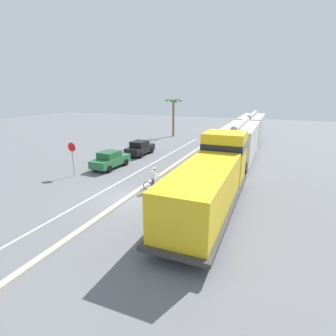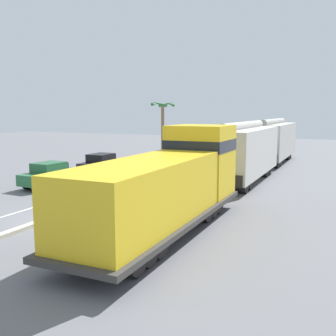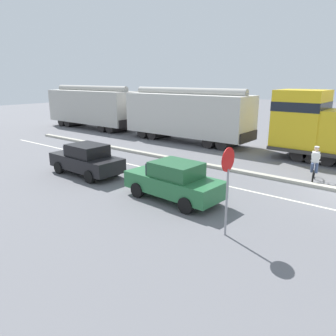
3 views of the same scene
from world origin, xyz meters
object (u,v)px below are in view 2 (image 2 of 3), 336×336
(locomotive, at_px, (171,186))
(parked_car_black, at_px, (102,164))
(cyclist, at_px, (99,194))
(palm_tree_near, at_px, (163,117))
(hopper_car_middle, at_px, (273,141))
(hopper_car_lead, at_px, (243,152))
(parked_car_green, at_px, (51,175))

(locomotive, xyz_separation_m, parked_car_black, (-10.78, 10.84, -0.98))
(cyclist, bearing_deg, palm_tree_near, 108.05)
(parked_car_black, xyz_separation_m, cyclist, (6.29, -9.54, 0.00))
(locomotive, relative_size, hopper_car_middle, 1.10)
(locomotive, bearing_deg, hopper_car_middle, 90.00)
(hopper_car_middle, height_order, cyclist, hopper_car_middle)
(palm_tree_near, bearing_deg, cyclist, -71.95)
(locomotive, bearing_deg, palm_tree_near, 116.18)
(hopper_car_middle, bearing_deg, parked_car_black, -129.86)
(locomotive, distance_m, cyclist, 4.78)
(hopper_car_lead, height_order, hopper_car_middle, same)
(locomotive, distance_m, parked_car_green, 12.00)
(hopper_car_lead, bearing_deg, parked_car_green, -146.85)
(hopper_car_middle, height_order, parked_car_green, hopper_car_middle)
(locomotive, bearing_deg, cyclist, 163.79)
(parked_car_black, relative_size, palm_tree_near, 0.70)
(locomotive, xyz_separation_m, hopper_car_lead, (0.00, 12.16, 0.28))
(locomotive, height_order, parked_car_black, locomotive)
(cyclist, bearing_deg, hopper_car_lead, 67.50)
(parked_car_black, distance_m, cyclist, 11.42)
(hopper_car_middle, bearing_deg, cyclist, -101.32)
(parked_car_green, distance_m, parked_car_black, 5.76)
(hopper_car_middle, distance_m, parked_car_black, 16.87)
(hopper_car_lead, relative_size, parked_car_green, 2.48)
(parked_car_green, xyz_separation_m, cyclist, (6.33, -3.78, 0.00))
(parked_car_black, height_order, cyclist, cyclist)
(parked_car_green, xyz_separation_m, palm_tree_near, (-1.25, 19.48, 3.43))
(hopper_car_lead, xyz_separation_m, parked_car_black, (-10.78, -1.31, -1.26))
(hopper_car_lead, bearing_deg, palm_tree_near, 134.22)
(hopper_car_lead, distance_m, palm_tree_near, 17.45)
(locomotive, relative_size, palm_tree_near, 1.92)
(palm_tree_near, bearing_deg, parked_car_green, -86.32)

